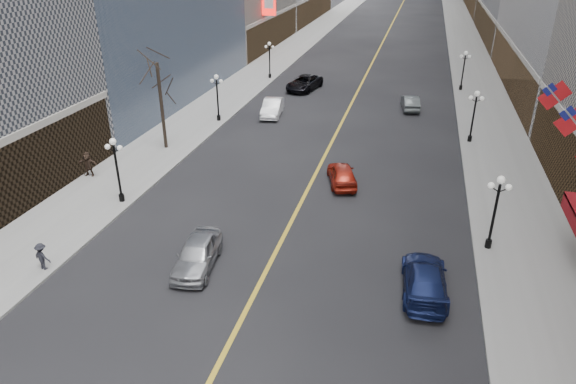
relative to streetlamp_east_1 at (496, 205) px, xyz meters
The scene contains 20 objects.
sidewalk_east 40.16m from the streetlamp_east_1, 86.85° to the left, with size 6.00×230.00×0.15m, color gray.
sidewalk_west 47.68m from the streetlamp_east_1, 122.82° to the left, with size 6.00×230.00×0.15m, color gray.
lane_line 51.45m from the streetlamp_east_1, 103.28° to the left, with size 0.25×200.00×0.02m, color gold.
streetlamp_east_1 is the anchor object (origin of this frame).
streetlamp_east_2 18.00m from the streetlamp_east_1, 90.00° to the left, with size 1.26×0.44×4.52m.
streetlamp_east_3 36.00m from the streetlamp_east_1, 90.00° to the left, with size 1.26×0.44×4.52m.
streetlamp_west_1 23.60m from the streetlamp_east_1, behind, with size 1.26×0.44×4.52m.
streetlamp_west_2 29.68m from the streetlamp_east_1, 142.67° to the left, with size 1.26×0.44×4.52m.
streetlamp_west_3 43.05m from the streetlamp_east_1, 123.25° to the left, with size 1.26×0.44×4.52m.
flag_4 5.96m from the streetlamp_east_1, 29.66° to the left, with size 2.87×0.12×2.87m.
flag_5 8.98m from the streetlamp_east_1, 63.36° to the left, with size 2.87×0.12×2.87m.
tree_west_far 27.41m from the streetlamp_east_1, 158.43° to the left, with size 3.60×3.60×7.92m.
car_nb_near 16.70m from the streetlamp_east_1, 159.62° to the right, with size 1.96×4.88×1.66m, color #A4A6AB.
car_nb_mid 28.60m from the streetlamp_east_1, 131.85° to the left, with size 1.77×5.07×1.67m, color white.
car_nb_far 36.67m from the streetlamp_east_1, 119.62° to the left, with size 2.78×6.04×1.68m, color black.
car_sb_near 6.49m from the streetlamp_east_1, 125.13° to the right, with size 2.19×5.38×1.56m, color #131D4A.
car_sb_mid 11.92m from the streetlamp_east_1, 144.86° to the left, with size 1.82×4.53×1.54m, color maroon.
car_sb_far 27.48m from the streetlamp_east_1, 101.62° to the left, with size 1.58×4.52×1.49m, color #454B4C.
ped_west_walk 24.88m from the streetlamp_east_1, 160.65° to the right, with size 1.00×0.41×1.55m, color black.
ped_west_far 28.43m from the streetlamp_east_1, behind, with size 1.78×0.51×1.91m, color #34261D.
Camera 1 is at (6.88, 2.73, 16.10)m, focal length 32.00 mm.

